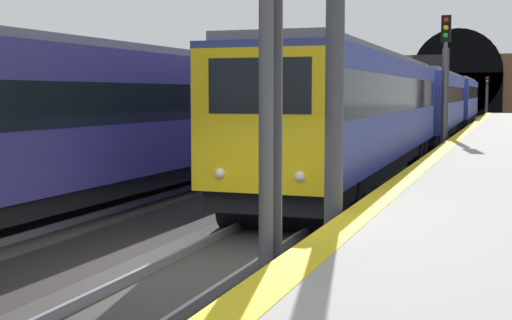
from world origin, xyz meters
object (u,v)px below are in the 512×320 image
(railway_signal_near, at_px, (267,55))
(railway_signal_mid, at_px, (445,75))
(railway_signal_far, at_px, (487,94))
(train_main_approaching, at_px, (428,103))
(train_adjacent_platform, at_px, (311,105))

(railway_signal_near, xyz_separation_m, railway_signal_mid, (21.86, 0.00, 0.29))
(railway_signal_near, height_order, railway_signal_far, railway_signal_near)
(train_main_approaching, distance_m, railway_signal_mid, 10.80)
(train_adjacent_platform, xyz_separation_m, railway_signal_mid, (-3.98, -6.71, 1.31))
(train_adjacent_platform, xyz_separation_m, railway_signal_far, (42.53, -6.71, 0.46))
(railway_signal_near, bearing_deg, train_main_approaching, -176.81)
(railway_signal_far, bearing_deg, railway_signal_mid, 0.00)
(railway_signal_mid, bearing_deg, railway_signal_far, -180.00)
(train_adjacent_platform, relative_size, railway_signal_near, 10.51)
(train_adjacent_platform, bearing_deg, railway_signal_mid, -119.76)
(train_main_approaching, height_order, railway_signal_far, train_main_approaching)
(train_main_approaching, bearing_deg, train_adjacent_platform, -37.38)
(train_adjacent_platform, relative_size, railway_signal_far, 12.50)
(railway_signal_near, distance_m, railway_signal_far, 68.38)
(railway_signal_near, xyz_separation_m, railway_signal_far, (68.38, 0.00, -0.57))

